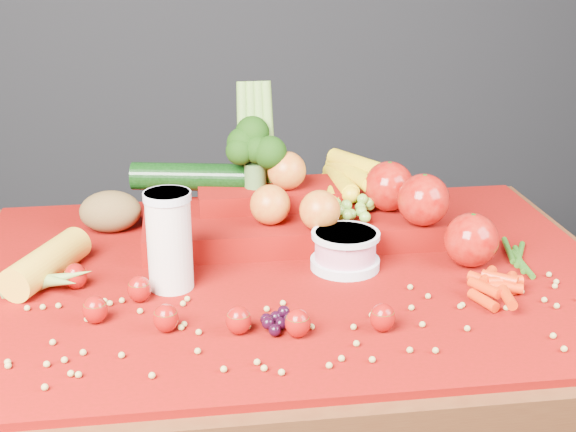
{
  "coord_description": "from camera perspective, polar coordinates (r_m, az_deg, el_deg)",
  "views": [
    {
      "loc": [
        -0.17,
        -1.19,
        1.31
      ],
      "look_at": [
        0.0,
        0.02,
        0.85
      ],
      "focal_mm": 50.0,
      "sensor_mm": 36.0,
      "label": 1
    }
  ],
  "objects": [
    {
      "name": "table",
      "position": [
        1.37,
        0.12,
        -7.96
      ],
      "size": [
        1.1,
        0.8,
        0.75
      ],
      "color": "#3E1C0E",
      "rests_on": "ground"
    },
    {
      "name": "red_cloth",
      "position": [
        1.32,
        0.12,
        -4.12
      ],
      "size": [
        1.05,
        0.75,
        0.01
      ],
      "primitive_type": "cube",
      "color": "#7A0405",
      "rests_on": "table"
    },
    {
      "name": "milk_glass",
      "position": [
        1.24,
        -8.44,
        -1.5
      ],
      "size": [
        0.07,
        0.07,
        0.16
      ],
      "rotation": [
        0.0,
        0.0,
        0.35
      ],
      "color": "beige",
      "rests_on": "red_cloth"
    },
    {
      "name": "yogurt_bowl",
      "position": [
        1.32,
        4.1,
        -2.34
      ],
      "size": [
        0.11,
        0.11,
        0.06
      ],
      "rotation": [
        0.0,
        0.0,
        -0.4
      ],
      "color": "silver",
      "rests_on": "red_cloth"
    },
    {
      "name": "strawberry_scatter",
      "position": [
        1.18,
        -6.73,
        -5.84
      ],
      "size": [
        0.48,
        0.28,
        0.04
      ],
      "color": "maroon",
      "rests_on": "red_cloth"
    },
    {
      "name": "dark_grape_cluster",
      "position": [
        1.13,
        -0.27,
        -7.47
      ],
      "size": [
        0.06,
        0.05,
        0.03
      ],
      "primitive_type": null,
      "color": "black",
      "rests_on": "red_cloth"
    },
    {
      "name": "soybean_scatter",
      "position": [
        1.14,
        1.54,
        -7.8
      ],
      "size": [
        0.84,
        0.24,
        0.01
      ],
      "primitive_type": null,
      "color": "#AC974A",
      "rests_on": "red_cloth"
    },
    {
      "name": "corn_ear",
      "position": [
        1.3,
        -16.71,
        -4.05
      ],
      "size": [
        0.24,
        0.26,
        0.06
      ],
      "rotation": [
        0.0,
        0.0,
        1.14
      ],
      "color": "gold",
      "rests_on": "red_cloth"
    },
    {
      "name": "potato",
      "position": [
        1.5,
        -12.52,
        0.32
      ],
      "size": [
        0.11,
        0.08,
        0.08
      ],
      "primitive_type": "ellipsoid",
      "color": "brown",
      "rests_on": "red_cloth"
    },
    {
      "name": "baby_carrot_pile",
      "position": [
        1.26,
        14.74,
        -5.01
      ],
      "size": [
        0.18,
        0.17,
        0.03
      ],
      "primitive_type": null,
      "color": "red",
      "rests_on": "red_cloth"
    },
    {
      "name": "green_bean_pile",
      "position": [
        1.42,
        16.36,
        -2.78
      ],
      "size": [
        0.14,
        0.12,
        0.01
      ],
      "primitive_type": null,
      "color": "#255513",
      "rests_on": "red_cloth"
    },
    {
      "name": "produce_mound",
      "position": [
        1.44,
        1.48,
        0.87
      ],
      "size": [
        0.61,
        0.37,
        0.27
      ],
      "color": "#7A0405",
      "rests_on": "red_cloth"
    }
  ]
}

